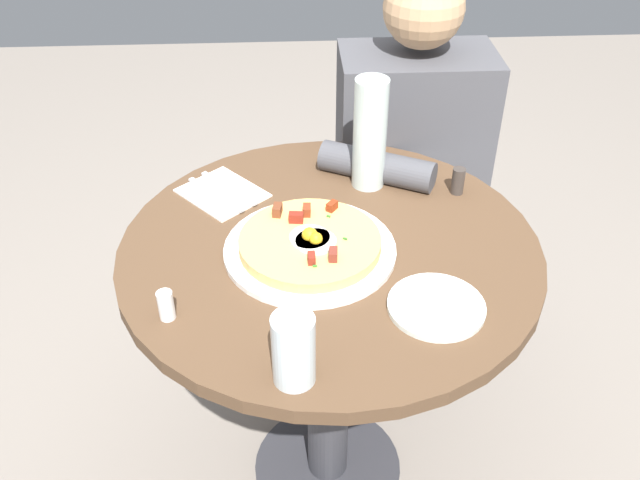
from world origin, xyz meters
name	(u,v)px	position (x,y,z in m)	size (l,w,h in m)	color
ground_plane	(327,469)	(0.00, 0.00, 0.00)	(6.00, 6.00, 0.00)	gray
dining_table	(329,310)	(0.00, 0.00, 0.57)	(0.83, 0.83, 0.74)	brown
person_seated	(406,202)	(-0.24, -0.49, 0.51)	(0.45, 0.48, 1.14)	#2D2D33
pizza_plate	(310,250)	(0.04, 0.02, 0.75)	(0.33, 0.33, 0.01)	white
breakfast_pizza	(310,242)	(0.04, 0.02, 0.77)	(0.27, 0.27, 0.05)	#DAB263
bread_plate	(436,306)	(-0.17, 0.20, 0.75)	(0.17, 0.17, 0.01)	silver
napkin	(222,193)	(0.22, -0.19, 0.74)	(0.17, 0.14, 0.00)	white
fork	(216,195)	(0.24, -0.18, 0.75)	(0.18, 0.01, 0.01)	silver
knife	(229,188)	(0.21, -0.21, 0.75)	(0.18, 0.01, 0.01)	silver
water_glass	(294,350)	(0.08, 0.34, 0.80)	(0.07, 0.07, 0.13)	silver
water_bottle	(370,134)	(-0.10, -0.22, 0.87)	(0.07, 0.07, 0.25)	silver
salt_shaker	(166,305)	(0.29, 0.19, 0.77)	(0.03, 0.03, 0.06)	white
pepper_shaker	(458,181)	(-0.29, -0.17, 0.77)	(0.03, 0.03, 0.06)	#3F3833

